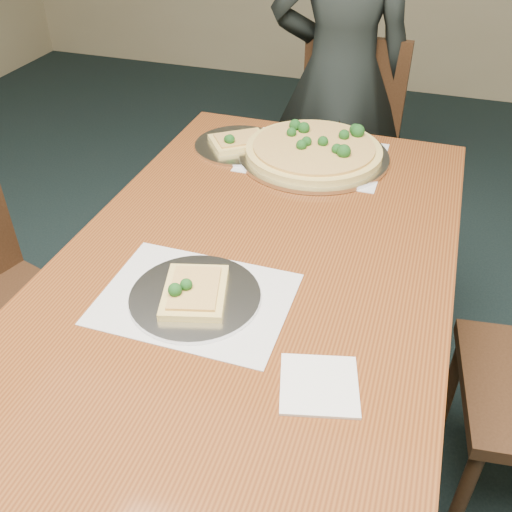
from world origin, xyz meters
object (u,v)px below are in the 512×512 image
(diner, at_px, (340,77))
(slice_plate_near, at_px, (195,294))
(dining_table, at_px, (256,286))
(chair_far, at_px, (344,142))
(slice_plate_far, at_px, (239,143))
(pizza_pan, at_px, (315,151))

(diner, bearing_deg, slice_plate_near, 76.45)
(dining_table, xyz_separation_m, chair_far, (0.00, 1.16, -0.14))
(dining_table, xyz_separation_m, slice_plate_far, (-0.23, 0.53, 0.10))
(dining_table, relative_size, pizza_pan, 3.29)
(chair_far, height_order, pizza_pan, chair_far)
(diner, xyz_separation_m, pizza_pan, (0.06, -0.67, 0.00))
(dining_table, relative_size, slice_plate_near, 5.36)
(dining_table, relative_size, diner, 0.98)
(diner, relative_size, slice_plate_far, 5.49)
(pizza_pan, bearing_deg, dining_table, -91.27)
(pizza_pan, relative_size, slice_plate_far, 1.63)
(dining_table, relative_size, slice_plate_far, 5.36)
(slice_plate_near, relative_size, slice_plate_far, 1.00)
(dining_table, height_order, slice_plate_far, slice_plate_far)
(slice_plate_far, bearing_deg, pizza_pan, 1.14)
(dining_table, bearing_deg, diner, 92.16)
(dining_table, bearing_deg, pizza_pan, 88.73)
(chair_far, relative_size, diner, 0.59)
(diner, relative_size, slice_plate_near, 5.49)
(dining_table, distance_m, diner, 1.21)
(chair_far, height_order, slice_plate_far, chair_far)
(slice_plate_far, bearing_deg, dining_table, -66.42)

